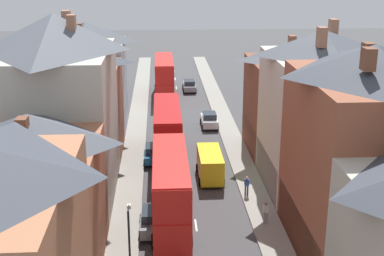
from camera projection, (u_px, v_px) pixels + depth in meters
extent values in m
cube|color=gray|center=(133.00, 156.00, 51.55)|extent=(2.20, 104.00, 0.14)
cube|color=gray|center=(238.00, 154.00, 52.15)|extent=(2.20, 104.00, 0.14)
cube|color=silver|center=(196.00, 225.00, 38.58)|extent=(0.14, 1.80, 0.01)
cube|color=silver|center=(191.00, 190.00, 44.27)|extent=(0.14, 1.80, 0.01)
cube|color=silver|center=(187.00, 164.00, 49.97)|extent=(0.14, 1.80, 0.01)
cube|color=silver|center=(184.00, 142.00, 55.66)|extent=(0.14, 1.80, 0.01)
cube|color=silver|center=(182.00, 125.00, 61.36)|extent=(0.14, 1.80, 0.01)
cube|color=silver|center=(180.00, 110.00, 67.06)|extent=(0.14, 1.80, 0.01)
cube|color=silver|center=(178.00, 98.00, 72.75)|extent=(0.14, 1.80, 0.01)
cube|color=silver|center=(176.00, 88.00, 78.45)|extent=(0.14, 1.80, 0.01)
cube|color=silver|center=(175.00, 79.00, 84.14)|extent=(0.14, 1.80, 0.01)
cube|color=silver|center=(174.00, 71.00, 89.84)|extent=(0.14, 1.80, 0.01)
cube|color=silver|center=(173.00, 64.00, 95.54)|extent=(0.14, 1.80, 0.01)
cube|color=#A36042|center=(34.00, 207.00, 32.57)|extent=(8.00, 8.87, 7.94)
cube|color=maroon|center=(101.00, 239.00, 33.53)|extent=(0.12, 8.16, 3.20)
pyramid|color=#474C56|center=(27.00, 130.00, 31.04)|extent=(8.00, 8.87, 1.93)
cube|color=brown|center=(23.00, 127.00, 29.72)|extent=(0.60, 0.90, 1.11)
cube|color=#BCB7A8|center=(61.00, 125.00, 41.80)|extent=(8.00, 11.84, 11.80)
cube|color=maroon|center=(114.00, 175.00, 43.36)|extent=(0.12, 10.90, 3.20)
pyramid|color=#565B66|center=(54.00, 32.00, 39.56)|extent=(8.00, 11.84, 2.74)
cube|color=#99664C|center=(71.00, 24.00, 38.67)|extent=(0.60, 0.90, 1.33)
cube|color=#99664C|center=(66.00, 20.00, 40.70)|extent=(0.60, 0.90, 1.42)
cube|color=#935138|center=(79.00, 109.00, 51.23)|extent=(8.00, 7.09, 8.96)
cube|color=black|center=(122.00, 137.00, 52.35)|extent=(0.12, 6.52, 3.20)
pyramid|color=#383D47|center=(75.00, 54.00, 49.57)|extent=(8.00, 7.09, 1.75)
cube|color=#99664C|center=(89.00, 46.00, 49.99)|extent=(0.60, 0.90, 1.19)
cube|color=#ADB2B7|center=(89.00, 87.00, 58.30)|extent=(8.00, 8.07, 9.79)
cube|color=#1E5133|center=(126.00, 115.00, 59.54)|extent=(0.12, 7.43, 3.20)
pyramid|color=#474C56|center=(85.00, 32.00, 56.46)|extent=(8.00, 8.07, 2.08)
cube|color=brown|center=(79.00, 28.00, 55.75)|extent=(0.60, 0.90, 0.98)
cube|color=#935138|center=(363.00, 169.00, 33.37)|extent=(8.00, 11.23, 11.74)
cube|color=navy|center=(297.00, 232.00, 34.45)|extent=(0.12, 10.33, 3.20)
pyramid|color=#383D47|center=(375.00, 61.00, 31.26)|extent=(8.00, 11.23, 1.93)
cube|color=brown|center=(368.00, 59.00, 28.42)|extent=(0.60, 0.90, 1.21)
cube|color=brown|center=(368.00, 50.00, 31.88)|extent=(0.60, 0.90, 0.92)
cube|color=beige|center=(317.00, 124.00, 43.15)|extent=(8.00, 9.20, 11.21)
cube|color=maroon|center=(266.00, 171.00, 44.15)|extent=(0.12, 8.47, 3.20)
pyramid|color=#474C56|center=(323.00, 42.00, 41.11)|extent=(8.00, 9.20, 1.95)
cube|color=#99664C|center=(322.00, 37.00, 38.78)|extent=(0.60, 0.90, 1.45)
cube|color=#99664C|center=(333.00, 29.00, 42.80)|extent=(0.60, 0.90, 1.55)
cube|color=brown|center=(290.00, 107.00, 51.77)|extent=(8.00, 8.30, 9.16)
cube|color=maroon|center=(249.00, 137.00, 52.46)|extent=(0.12, 7.63, 3.20)
pyramid|color=#474C56|center=(294.00, 51.00, 50.10)|extent=(8.00, 8.30, 1.63)
cube|color=brown|center=(312.00, 47.00, 48.35)|extent=(0.60, 0.90, 1.39)
cube|color=brown|center=(292.00, 44.00, 49.08)|extent=(0.60, 0.90, 1.60)
cube|color=red|center=(171.00, 205.00, 37.97)|extent=(2.44, 10.80, 2.50)
cube|color=red|center=(170.00, 174.00, 37.23)|extent=(2.44, 10.58, 2.30)
cube|color=red|center=(170.00, 158.00, 36.86)|extent=(2.39, 10.37, 0.10)
cube|color=#28333D|center=(169.00, 173.00, 42.99)|extent=(2.20, 0.10, 1.20)
cube|color=#28333D|center=(169.00, 147.00, 42.28)|extent=(2.20, 0.10, 1.10)
cube|color=#28333D|center=(154.00, 202.00, 37.83)|extent=(0.06, 9.18, 0.90)
cube|color=#28333D|center=(153.00, 173.00, 37.13)|extent=(0.06, 9.18, 0.90)
cube|color=yellow|center=(169.00, 137.00, 42.03)|extent=(1.34, 0.08, 0.32)
cylinder|color=black|center=(154.00, 200.00, 41.44)|extent=(0.30, 1.00, 1.00)
cylinder|color=black|center=(186.00, 199.00, 41.58)|extent=(0.30, 1.00, 1.00)
cylinder|color=black|center=(154.00, 241.00, 35.44)|extent=(0.30, 1.00, 1.00)
cylinder|color=black|center=(190.00, 240.00, 35.58)|extent=(0.30, 1.00, 1.00)
cube|color=#B70F0F|center=(167.00, 144.00, 50.23)|extent=(2.44, 10.80, 2.50)
cube|color=#B70F0F|center=(167.00, 120.00, 49.49)|extent=(2.44, 10.58, 2.30)
cube|color=#B70F0F|center=(167.00, 107.00, 49.12)|extent=(2.39, 10.37, 0.10)
cube|color=#28333D|center=(167.00, 125.00, 55.25)|extent=(2.20, 0.10, 1.20)
cube|color=#28333D|center=(166.00, 103.00, 54.54)|extent=(2.20, 0.10, 1.10)
cube|color=#28333D|center=(155.00, 142.00, 50.08)|extent=(0.06, 9.18, 0.90)
cube|color=#28333D|center=(154.00, 119.00, 49.39)|extent=(0.06, 9.18, 0.90)
cube|color=yellow|center=(166.00, 96.00, 54.29)|extent=(1.34, 0.08, 0.32)
cylinder|color=black|center=(155.00, 144.00, 53.69)|extent=(0.30, 1.00, 1.00)
cylinder|color=black|center=(179.00, 143.00, 53.83)|extent=(0.30, 1.00, 1.00)
cylinder|color=black|center=(155.00, 168.00, 47.69)|extent=(0.30, 1.00, 1.00)
cylinder|color=black|center=(182.00, 167.00, 47.84)|extent=(0.30, 1.00, 1.00)
cube|color=red|center=(164.00, 85.00, 72.97)|extent=(2.44, 10.80, 2.50)
cube|color=red|center=(164.00, 68.00, 72.22)|extent=(2.44, 10.58, 2.30)
cube|color=red|center=(164.00, 59.00, 71.85)|extent=(2.39, 10.37, 0.10)
cube|color=#28333D|center=(164.00, 75.00, 77.98)|extent=(2.20, 0.10, 1.20)
cube|color=#28333D|center=(164.00, 60.00, 77.27)|extent=(2.20, 0.10, 1.10)
cube|color=#28333D|center=(156.00, 83.00, 72.82)|extent=(0.06, 9.18, 0.90)
cube|color=#28333D|center=(155.00, 67.00, 72.12)|extent=(0.06, 9.18, 0.90)
cube|color=yellow|center=(164.00, 54.00, 77.03)|extent=(1.34, 0.08, 0.32)
cylinder|color=black|center=(156.00, 88.00, 76.43)|extent=(0.30, 1.00, 1.00)
cylinder|color=black|center=(173.00, 87.00, 76.57)|extent=(0.30, 1.00, 1.00)
cylinder|color=black|center=(156.00, 99.00, 70.43)|extent=(0.30, 1.00, 1.00)
cylinder|color=black|center=(174.00, 99.00, 70.57)|extent=(0.30, 1.00, 1.00)
cube|color=#236093|center=(154.00, 154.00, 50.52)|extent=(1.70, 4.13, 0.70)
cube|color=#28333D|center=(154.00, 148.00, 50.12)|extent=(1.46, 2.06, 0.60)
cylinder|color=black|center=(145.00, 153.00, 51.79)|extent=(0.20, 0.62, 0.62)
cylinder|color=black|center=(163.00, 153.00, 51.89)|extent=(0.20, 0.62, 0.62)
cylinder|color=black|center=(145.00, 163.00, 49.36)|extent=(0.20, 0.62, 0.62)
cylinder|color=black|center=(163.00, 162.00, 49.46)|extent=(0.20, 0.62, 0.62)
cube|color=silver|center=(209.00, 121.00, 60.47)|extent=(1.70, 3.88, 0.79)
cube|color=#28333D|center=(209.00, 115.00, 60.07)|extent=(1.46, 1.94, 0.60)
cylinder|color=black|center=(201.00, 121.00, 61.68)|extent=(0.20, 0.62, 0.62)
cylinder|color=black|center=(216.00, 121.00, 61.78)|extent=(0.20, 0.62, 0.62)
cylinder|color=black|center=(203.00, 128.00, 59.40)|extent=(0.20, 0.62, 0.62)
cylinder|color=black|center=(218.00, 127.00, 59.50)|extent=(0.20, 0.62, 0.62)
cube|color=gray|center=(189.00, 86.00, 76.52)|extent=(1.70, 4.32, 0.70)
cube|color=#28333D|center=(189.00, 82.00, 76.12)|extent=(1.46, 2.16, 0.60)
cylinder|color=black|center=(183.00, 87.00, 77.85)|extent=(0.20, 0.62, 0.62)
cylinder|color=black|center=(195.00, 86.00, 77.95)|extent=(0.20, 0.62, 0.62)
cylinder|color=black|center=(184.00, 91.00, 75.31)|extent=(0.20, 0.62, 0.62)
cylinder|color=black|center=(196.00, 91.00, 75.41)|extent=(0.20, 0.62, 0.62)
cube|color=gray|center=(153.00, 221.00, 37.72)|extent=(1.70, 4.11, 0.76)
cube|color=#28333D|center=(152.00, 214.00, 37.31)|extent=(1.46, 2.06, 0.60)
cylinder|color=black|center=(141.00, 218.00, 38.99)|extent=(0.20, 0.62, 0.62)
cylinder|color=black|center=(165.00, 217.00, 39.09)|extent=(0.20, 0.62, 0.62)
cylinder|color=black|center=(140.00, 235.00, 36.57)|extent=(0.20, 0.62, 0.62)
cylinder|color=black|center=(165.00, 235.00, 36.67)|extent=(0.20, 0.62, 0.62)
cube|color=yellow|center=(210.00, 164.00, 46.27)|extent=(1.96, 5.20, 2.10)
cube|color=#28333D|center=(207.00, 150.00, 48.60)|extent=(1.76, 0.10, 0.90)
cylinder|color=black|center=(197.00, 168.00, 48.00)|extent=(0.24, 0.72, 0.72)
cylinder|color=black|center=(219.00, 167.00, 48.12)|extent=(0.24, 0.72, 0.72)
cylinder|color=black|center=(200.00, 182.00, 45.04)|extent=(0.24, 0.72, 0.72)
cylinder|color=black|center=(223.00, 181.00, 45.16)|extent=(0.24, 0.72, 0.72)
cylinder|color=gray|center=(264.00, 217.00, 38.53)|extent=(0.14, 0.14, 0.84)
cylinder|color=gray|center=(267.00, 217.00, 38.55)|extent=(0.14, 0.14, 0.84)
cube|color=silver|center=(266.00, 209.00, 38.33)|extent=(0.36, 0.22, 0.54)
sphere|color=brown|center=(266.00, 204.00, 38.21)|extent=(0.22, 0.22, 0.22)
cylinder|color=#3D4256|center=(245.00, 190.00, 42.98)|extent=(0.14, 0.14, 0.84)
cylinder|color=#3D4256|center=(248.00, 190.00, 42.99)|extent=(0.14, 0.14, 0.84)
cube|color=#2D4C9E|center=(247.00, 182.00, 42.77)|extent=(0.36, 0.22, 0.54)
sphere|color=beige|center=(247.00, 178.00, 42.65)|extent=(0.22, 0.22, 0.22)
cylinder|color=black|center=(130.00, 256.00, 29.55)|extent=(0.12, 0.12, 5.50)
cylinder|color=black|center=(129.00, 209.00, 29.16)|extent=(0.08, 0.90, 0.08)
cube|color=beige|center=(129.00, 206.00, 29.61)|extent=(0.20, 0.32, 0.20)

